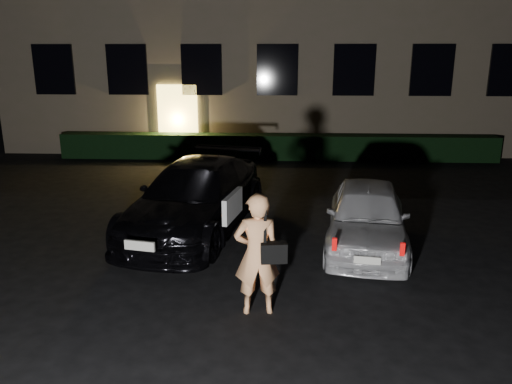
{
  "coord_description": "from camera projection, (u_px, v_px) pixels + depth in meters",
  "views": [
    {
      "loc": [
        0.15,
        -6.58,
        3.59
      ],
      "look_at": [
        -0.28,
        2.0,
        1.17
      ],
      "focal_mm": 35.0,
      "sensor_mm": 36.0,
      "label": 1
    }
  ],
  "objects": [
    {
      "name": "ground",
      "position": [
        268.0,
        306.0,
        7.31
      ],
      "size": [
        80.0,
        80.0,
        0.0
      ],
      "primitive_type": "plane",
      "color": "black",
      "rests_on": "ground"
    },
    {
      "name": "hedge",
      "position": [
        276.0,
        147.0,
        17.29
      ],
      "size": [
        15.0,
        0.7,
        0.85
      ],
      "primitive_type": "cube",
      "color": "black",
      "rests_on": "ground"
    },
    {
      "name": "sedan",
      "position": [
        196.0,
        197.0,
        10.27
      ],
      "size": [
        2.89,
        5.15,
        1.41
      ],
      "rotation": [
        0.0,
        0.0,
        -0.2
      ],
      "color": "black",
      "rests_on": "ground"
    },
    {
      "name": "hatch",
      "position": [
        367.0,
        216.0,
        9.39
      ],
      "size": [
        2.0,
        3.82,
        1.24
      ],
      "rotation": [
        0.0,
        0.0,
        -0.15
      ],
      "color": "silver",
      "rests_on": "ground"
    },
    {
      "name": "man",
      "position": [
        258.0,
        254.0,
        6.92
      ],
      "size": [
        0.77,
        0.51,
        1.77
      ],
      "rotation": [
        0.0,
        0.0,
        3.28
      ],
      "color": "#F7AA6E",
      "rests_on": "ground"
    }
  ]
}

